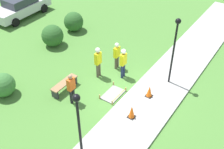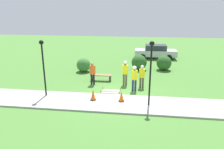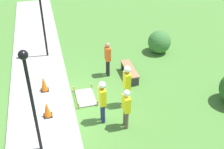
% 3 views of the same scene
% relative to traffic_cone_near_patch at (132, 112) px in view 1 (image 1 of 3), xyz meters
% --- Properties ---
extents(ground_plane, '(60.00, 60.00, 0.00)m').
position_rel_traffic_cone_near_patch_xyz_m(ground_plane, '(1.32, 1.08, -0.44)').
color(ground_plane, '#477A33').
extents(sidewalk, '(28.00, 2.57, 0.10)m').
position_rel_traffic_cone_near_patch_xyz_m(sidewalk, '(1.32, -0.20, -0.39)').
color(sidewalk, '#9E9E99').
rests_on(sidewalk, ground_plane).
extents(wet_concrete_patch, '(1.29, 0.83, 0.26)m').
position_rel_traffic_cone_near_patch_xyz_m(wet_concrete_patch, '(0.87, 1.64, -0.41)').
color(wet_concrete_patch, gray).
rests_on(wet_concrete_patch, ground_plane).
extents(traffic_cone_near_patch, '(0.34, 0.34, 0.70)m').
position_rel_traffic_cone_near_patch_xyz_m(traffic_cone_near_patch, '(0.00, 0.00, 0.00)').
color(traffic_cone_near_patch, black).
rests_on(traffic_cone_near_patch, sidewalk).
extents(traffic_cone_far_patch, '(0.34, 0.34, 0.65)m').
position_rel_traffic_cone_near_patch_xyz_m(traffic_cone_far_patch, '(1.74, 0.02, -0.02)').
color(traffic_cone_far_patch, black).
rests_on(traffic_cone_far_patch, sidewalk).
extents(park_bench, '(1.64, 0.44, 0.50)m').
position_rel_traffic_cone_near_patch_xyz_m(park_bench, '(-0.22, 3.95, -0.10)').
color(park_bench, '#2D2D33').
rests_on(park_bench, ground_plane).
extents(worker_supervisor, '(0.40, 0.26, 1.81)m').
position_rel_traffic_cone_near_patch_xyz_m(worker_supervisor, '(2.44, 2.04, 0.64)').
color(worker_supervisor, navy).
rests_on(worker_supervisor, ground_plane).
extents(worker_assistant, '(0.40, 0.24, 1.67)m').
position_rel_traffic_cone_near_patch_xyz_m(worker_assistant, '(2.95, 2.79, 0.54)').
color(worker_assistant, brown).
rests_on(worker_assistant, ground_plane).
extents(worker_trainee, '(0.40, 0.27, 1.85)m').
position_rel_traffic_cone_near_patch_xyz_m(worker_trainee, '(1.72, 3.19, 0.67)').
color(worker_trainee, brown).
rests_on(worker_trainee, ground_plane).
extents(bystander_in_orange_shirt, '(0.40, 0.22, 1.70)m').
position_rel_traffic_cone_near_patch_xyz_m(bystander_in_orange_shirt, '(-0.68, 3.00, 0.52)').
color(bystander_in_orange_shirt, black).
rests_on(bystander_in_orange_shirt, ground_plane).
extents(lamppost_near, '(0.28, 0.28, 3.74)m').
position_rel_traffic_cone_near_patch_xyz_m(lamppost_near, '(3.37, -0.30, 2.12)').
color(lamppost_near, black).
rests_on(lamppost_near, sidewalk).
extents(lamppost_far, '(0.28, 0.28, 3.58)m').
position_rel_traffic_cone_near_patch_xyz_m(lamppost_far, '(-3.18, 0.32, 2.03)').
color(lamppost_far, black).
rests_on(lamppost_far, sidewalk).
extents(parked_car_silver, '(4.62, 2.00, 1.55)m').
position_rel_traffic_cone_near_patch_xyz_m(parked_car_silver, '(4.48, 12.50, 0.34)').
color(parked_car_silver, '#BCBCC1').
rests_on(parked_car_silver, ground_plane).
extents(shrub_rounded_near, '(1.40, 1.40, 1.40)m').
position_rel_traffic_cone_near_patch_xyz_m(shrub_rounded_near, '(2.70, 7.55, 0.25)').
color(shrub_rounded_near, '#285623').
rests_on(shrub_rounded_near, ground_plane).
extents(shrub_rounded_mid, '(1.35, 1.35, 1.35)m').
position_rel_traffic_cone_near_patch_xyz_m(shrub_rounded_mid, '(4.97, 7.73, 0.23)').
color(shrub_rounded_mid, '#285623').
rests_on(shrub_rounded_mid, ground_plane).
extents(shrub_rounded_far, '(1.24, 1.24, 1.24)m').
position_rel_traffic_cone_near_patch_xyz_m(shrub_rounded_far, '(-2.22, 6.25, 0.17)').
color(shrub_rounded_far, '#387033').
rests_on(shrub_rounded_far, ground_plane).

